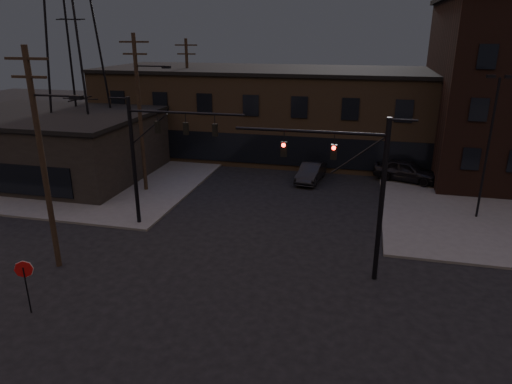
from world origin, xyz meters
TOP-DOWN VIEW (x-y plane):
  - ground at (0.00, 0.00)m, footprint 140.00×140.00m
  - sidewalk_nw at (-22.00, 22.00)m, footprint 30.00×30.00m
  - building_row at (0.00, 28.00)m, footprint 40.00×12.00m
  - building_left at (-20.00, 16.00)m, footprint 16.00×12.00m
  - traffic_signal_near at (5.36, 4.50)m, footprint 7.12×0.24m
  - traffic_signal_far at (-6.72, 8.00)m, footprint 7.12×0.24m
  - stop_sign at (-8.00, -1.99)m, footprint 0.72×0.33m
  - utility_pole_near at (-9.43, 2.00)m, footprint 3.70×0.28m
  - utility_pole_mid at (-10.44, 14.00)m, footprint 3.70×0.28m
  - utility_pole_far at (-11.50, 26.00)m, footprint 2.20×0.28m
  - transmission_tower at (-18.00, 18.00)m, footprint 7.00×7.00m
  - lot_light_a at (13.00, 14.00)m, footprint 1.50×0.28m
  - parked_car_lot_a at (9.00, 20.92)m, footprint 5.45×3.53m
  - car_crossing at (1.47, 19.41)m, footprint 2.15×4.73m

SIDE VIEW (x-z plane):
  - ground at x=0.00m, z-range 0.00..0.00m
  - sidewalk_nw at x=-22.00m, z-range 0.00..0.15m
  - car_crossing at x=1.47m, z-range 0.00..1.50m
  - parked_car_lot_a at x=9.00m, z-range 0.15..1.87m
  - stop_sign at x=-8.00m, z-range 0.60..3.08m
  - building_left at x=-20.00m, z-range 0.00..5.00m
  - building_row at x=0.00m, z-range 0.00..8.00m
  - traffic_signal_near at x=5.36m, z-range 0.93..8.93m
  - traffic_signal_far at x=-6.72m, z-range 1.01..9.01m
  - lot_light_a at x=13.00m, z-range 0.94..10.08m
  - utility_pole_far at x=-11.50m, z-range 0.28..11.28m
  - utility_pole_near at x=-9.43m, z-range 0.37..11.37m
  - utility_pole_mid at x=-10.44m, z-range 0.38..11.88m
  - transmission_tower at x=-18.00m, z-range 0.00..25.00m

